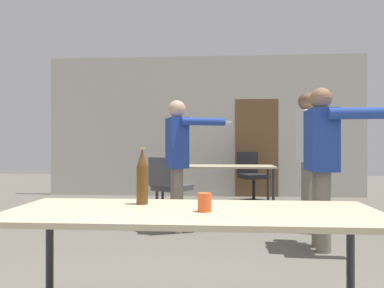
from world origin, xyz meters
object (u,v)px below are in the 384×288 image
Objects in this scene: office_chair_far_right at (252,178)px; office_chair_near_pushed at (169,190)px; person_left_plaid at (322,153)px; beer_bottle at (142,177)px; person_center_tall at (308,146)px; person_far_watching at (178,152)px; drink_cup at (205,202)px.

office_chair_far_right is 1.05× the size of office_chair_near_pushed.
person_left_plaid is at bearing -7.30° from office_chair_near_pushed.
office_chair_far_right is 2.74× the size of beer_bottle.
person_far_watching is at bearing -59.78° from person_center_tall.
drink_cup is (-1.27, -3.03, -0.30)m from person_center_tall.
person_center_tall is 1.97× the size of office_chair_near_pushed.
beer_bottle reaches higher than office_chair_near_pushed.
person_left_plaid reaches higher than office_chair_far_right.
person_center_tall is 1.06× the size of person_left_plaid.
office_chair_near_pushed reaches higher than drink_cup.
office_chair_far_right is at bearing 82.18° from drink_cup.
office_chair_far_right is at bearing 84.27° from office_chair_near_pushed.
office_chair_near_pushed is (-1.37, -1.74, -0.03)m from office_chair_far_right.
person_left_plaid is (-0.11, -1.06, -0.07)m from person_center_tall.
person_left_plaid is 3.33m from office_chair_far_right.
office_chair_far_right reaches higher than office_chair_near_pushed.
person_left_plaid is 4.87× the size of beer_bottle.
office_chair_far_right is 5.13m from beer_bottle.
beer_bottle is (-1.66, -2.80, -0.19)m from person_center_tall.
beer_bottle is at bearing 149.59° from drink_cup.
person_left_plaid is 2.33m from beer_bottle.
person_left_plaid is 2.43m from office_chair_near_pushed.
person_left_plaid is 2.29m from drink_cup.
person_left_plaid is 1.78× the size of office_chair_far_right.
person_left_plaid is at bearing 59.43° from drink_cup.
office_chair_near_pushed is (-1.92, 0.45, -0.66)m from person_center_tall.
office_chair_far_right is at bearing 77.51° from beer_bottle.
person_center_tall is 2.08m from office_chair_near_pushed.
office_chair_near_pushed is (-1.82, 1.51, -0.59)m from person_left_plaid.
drink_cup is at bearing -10.43° from person_far_watching.
person_center_tall is 1.07m from person_left_plaid.
office_chair_near_pushed is at bearing -127.86° from person_left_plaid.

